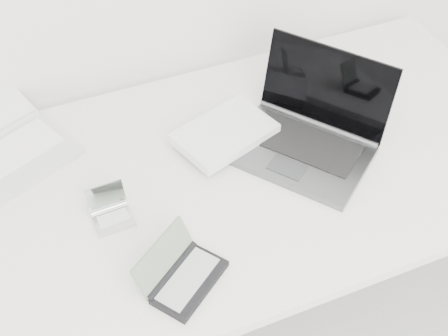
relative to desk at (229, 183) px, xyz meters
name	(u,v)px	position (x,y,z in m)	size (l,w,h in m)	color
desk	(229,183)	(0.00, 0.00, 0.00)	(1.60, 0.80, 0.73)	white
laptop_large	(281,134)	(0.16, 0.04, 0.08)	(0.52, 0.44, 0.22)	#5D6062
netbook_open_white	(1,147)	(-0.50, 0.27, 0.07)	(0.40, 0.44, 0.07)	silver
pda_silver	(111,213)	(-0.30, -0.03, 0.06)	(0.09, 0.09, 0.07)	silver
palmtop_charcoal	(182,275)	(-0.21, -0.25, 0.06)	(0.21, 0.20, 0.09)	black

